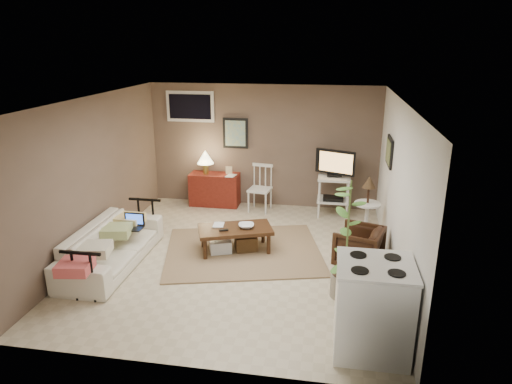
% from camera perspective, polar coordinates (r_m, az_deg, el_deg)
% --- Properties ---
extents(floor, '(5.00, 5.00, 0.00)m').
position_cam_1_polar(floor, '(7.07, -2.22, -8.26)').
color(floor, '#C1B293').
rests_on(floor, ground).
extents(art_back, '(0.50, 0.03, 0.60)m').
position_cam_1_polar(art_back, '(9.03, -2.58, 7.35)').
color(art_back, black).
extents(art_right, '(0.03, 0.60, 0.45)m').
position_cam_1_polar(art_right, '(7.48, 16.34, 4.88)').
color(art_right, black).
extents(window, '(0.96, 0.03, 0.60)m').
position_cam_1_polar(window, '(9.18, -8.22, 10.53)').
color(window, silver).
extents(rug, '(2.79, 2.45, 0.02)m').
position_cam_1_polar(rug, '(7.27, -1.59, -7.36)').
color(rug, '#977758').
rests_on(rug, floor).
extents(coffee_table, '(1.26, 0.94, 0.43)m').
position_cam_1_polar(coffee_table, '(7.19, -2.68, -5.71)').
color(coffee_table, '#3E2510').
rests_on(coffee_table, floor).
extents(sofa, '(0.60, 2.07, 0.81)m').
position_cam_1_polar(sofa, '(7.05, -17.67, -5.64)').
color(sofa, beige).
rests_on(sofa, floor).
extents(sofa_pillows, '(0.40, 1.97, 0.14)m').
position_cam_1_polar(sofa_pillows, '(6.80, -18.26, -5.75)').
color(sofa_pillows, beige).
rests_on(sofa_pillows, sofa).
extents(sofa_end_rails, '(0.56, 2.07, 0.70)m').
position_cam_1_polar(sofa_end_rails, '(7.02, -16.75, -6.15)').
color(sofa_end_rails, black).
rests_on(sofa_end_rails, floor).
extents(laptop, '(0.32, 0.23, 0.22)m').
position_cam_1_polar(laptop, '(7.21, -15.09, -3.81)').
color(laptop, black).
rests_on(laptop, sofa).
extents(red_console, '(0.98, 0.44, 1.13)m').
position_cam_1_polar(red_console, '(9.21, -5.27, 0.72)').
color(red_console, maroon).
rests_on(red_console, floor).
extents(spindle_chair, '(0.46, 0.46, 0.90)m').
position_cam_1_polar(spindle_chair, '(8.87, 0.51, 0.31)').
color(spindle_chair, silver).
rests_on(spindle_chair, floor).
extents(tv_stand, '(0.72, 0.49, 1.27)m').
position_cam_1_polar(tv_stand, '(8.66, 9.73, 1.32)').
color(tv_stand, silver).
rests_on(tv_stand, floor).
extents(side_table, '(0.42, 0.42, 1.13)m').
position_cam_1_polar(side_table, '(7.58, 13.79, -1.20)').
color(side_table, silver).
rests_on(side_table, floor).
extents(armchair, '(0.76, 0.79, 0.65)m').
position_cam_1_polar(armchair, '(6.90, 12.73, -6.45)').
color(armchair, black).
rests_on(armchair, floor).
extents(potted_plant, '(0.40, 0.40, 1.60)m').
position_cam_1_polar(potted_plant, '(5.83, 11.37, -5.41)').
color(potted_plant, gray).
rests_on(potted_plant, floor).
extents(stove, '(0.79, 0.73, 1.03)m').
position_cam_1_polar(stove, '(5.07, 14.38, -13.83)').
color(stove, white).
rests_on(stove, floor).
extents(bowl, '(0.25, 0.11, 0.24)m').
position_cam_1_polar(bowl, '(7.08, -1.23, -3.57)').
color(bowl, '#3E2510').
rests_on(bowl, coffee_table).
extents(book_table, '(0.17, 0.04, 0.23)m').
position_cam_1_polar(book_table, '(7.19, -5.38, -3.34)').
color(book_table, '#3E2510').
rests_on(book_table, coffee_table).
extents(book_console, '(0.17, 0.05, 0.23)m').
position_cam_1_polar(book_console, '(8.93, -3.68, 2.72)').
color(book_console, '#3E2510').
rests_on(book_console, red_console).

